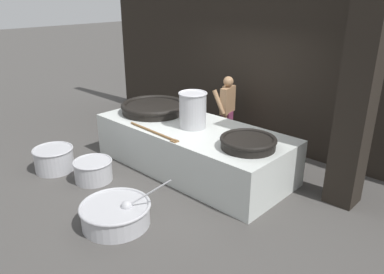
# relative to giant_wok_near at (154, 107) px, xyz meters

# --- Properties ---
(ground_plane) EXTENTS (60.00, 60.00, 0.00)m
(ground_plane) POSITION_rel_giant_wok_near_xyz_m (1.14, -0.09, -0.93)
(ground_plane) COLOR #474442
(back_wall) EXTENTS (8.92, 0.24, 4.00)m
(back_wall) POSITION_rel_giant_wok_near_xyz_m (1.14, 1.92, 1.07)
(back_wall) COLOR black
(back_wall) RESTS_ON ground_plane
(support_pillar) EXTENTS (0.45, 0.45, 4.00)m
(support_pillar) POSITION_rel_giant_wok_near_xyz_m (3.67, 0.67, 1.07)
(support_pillar) COLOR black
(support_pillar) RESTS_ON ground_plane
(hearth_platform) EXTENTS (3.70, 1.59, 0.82)m
(hearth_platform) POSITION_rel_giant_wok_near_xyz_m (1.14, -0.09, -0.51)
(hearth_platform) COLOR silver
(hearth_platform) RESTS_ON ground_plane
(giant_wok_near) EXTENTS (1.30, 1.30, 0.20)m
(giant_wok_near) POSITION_rel_giant_wok_near_xyz_m (0.00, 0.00, 0.00)
(giant_wok_near) COLOR black
(giant_wok_near) RESTS_ON hearth_platform
(giant_wok_far) EXTENTS (0.89, 0.89, 0.17)m
(giant_wok_far) POSITION_rel_giant_wok_near_xyz_m (2.44, -0.20, -0.01)
(giant_wok_far) COLOR black
(giant_wok_far) RESTS_ON hearth_platform
(stock_pot) EXTENTS (0.51, 0.51, 0.64)m
(stock_pot) POSITION_rel_giant_wok_near_xyz_m (1.17, -0.10, 0.22)
(stock_pot) COLOR #B7B7BC
(stock_pot) RESTS_ON hearth_platform
(stirring_paddle) EXTENTS (1.25, 0.13, 0.04)m
(stirring_paddle) POSITION_rel_giant_wok_near_xyz_m (0.93, -0.78, -0.09)
(stirring_paddle) COLOR brown
(stirring_paddle) RESTS_ON hearth_platform
(cook) EXTENTS (0.41, 0.59, 1.50)m
(cook) POSITION_rel_giant_wok_near_xyz_m (0.92, 1.20, -0.11)
(cook) COLOR #9E7551
(cook) RESTS_ON ground_plane
(prep_bowl_vegetables) EXTENTS (1.14, 1.01, 0.75)m
(prep_bowl_vegetables) POSITION_rel_giant_wok_near_xyz_m (1.61, -2.15, -0.75)
(prep_bowl_vegetables) COLOR #B7B7BC
(prep_bowl_vegetables) RESTS_ON ground_plane
(prep_bowl_meat) EXTENTS (0.68, 0.68, 0.37)m
(prep_bowl_meat) POSITION_rel_giant_wok_near_xyz_m (0.24, -1.63, -0.72)
(prep_bowl_meat) COLOR #B7B7BC
(prep_bowl_meat) RESTS_ON ground_plane
(prep_bowl_extra) EXTENTS (0.72, 0.72, 0.43)m
(prep_bowl_extra) POSITION_rel_giant_wok_near_xyz_m (-0.63, -1.90, -0.69)
(prep_bowl_extra) COLOR #B7B7BC
(prep_bowl_extra) RESTS_ON ground_plane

